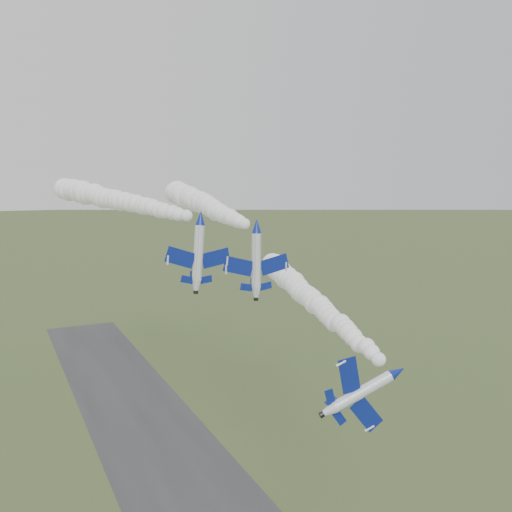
% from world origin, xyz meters
% --- Properties ---
extents(runway, '(24.00, 260.00, 0.04)m').
position_xyz_m(runway, '(0.00, 30.00, 0.02)').
color(runway, '#313134').
rests_on(runway, ground).
extents(jet_lead, '(4.94, 11.47, 8.66)m').
position_xyz_m(jet_lead, '(12.77, -5.64, 32.45)').
color(jet_lead, silver).
extents(smoke_trail_jet_lead, '(17.24, 63.27, 4.92)m').
position_xyz_m(smoke_trail_jet_lead, '(20.79, 27.84, 33.99)').
color(smoke_trail_jet_lead, white).
extents(jet_pair_left, '(10.15, 12.14, 3.03)m').
position_xyz_m(jet_pair_left, '(-1.52, 21.29, 49.11)').
color(jet_pair_left, silver).
extents(smoke_trail_jet_pair_left, '(11.79, 73.00, 5.30)m').
position_xyz_m(smoke_trail_jet_pair_left, '(-6.60, 60.14, 50.66)').
color(smoke_trail_jet_pair_left, white).
extents(jet_pair_right, '(10.54, 12.59, 3.09)m').
position_xyz_m(jet_pair_right, '(7.45, 21.40, 47.60)').
color(jet_pair_right, silver).
extents(smoke_trail_jet_pair_right, '(11.11, 66.51, 5.81)m').
position_xyz_m(smoke_trail_jet_pair_right, '(11.81, 56.98, 49.32)').
color(smoke_trail_jet_pair_right, white).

